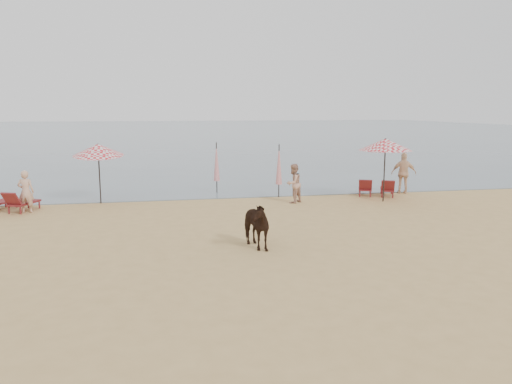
# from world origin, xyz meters

# --- Properties ---
(ground) EXTENTS (120.00, 120.00, 0.00)m
(ground) POSITION_xyz_m (0.00, 0.00, 0.00)
(ground) COLOR tan
(ground) RESTS_ON ground
(sea) EXTENTS (160.00, 140.00, 0.06)m
(sea) POSITION_xyz_m (0.00, 80.00, 0.00)
(sea) COLOR #51606B
(sea) RESTS_ON ground
(lounger_cluster_right) EXTENTS (1.95, 1.92, 0.54)m
(lounger_cluster_right) POSITION_xyz_m (6.25, 9.32, 0.37)
(lounger_cluster_right) COLOR maroon
(lounger_cluster_right) RESTS_ON ground
(umbrella_open_left_b) EXTENTS (1.98, 2.01, 2.52)m
(umbrella_open_left_b) POSITION_xyz_m (-5.46, 9.96, 2.18)
(umbrella_open_left_b) COLOR black
(umbrella_open_left_b) RESTS_ON ground
(umbrella_open_right) EXTENTS (2.15, 2.15, 2.62)m
(umbrella_open_right) POSITION_xyz_m (6.01, 8.11, 2.36)
(umbrella_open_right) COLOR black
(umbrella_open_right) RESTS_ON ground
(umbrella_closed_left) EXTENTS (0.28, 0.28, 2.30)m
(umbrella_closed_left) POSITION_xyz_m (2.00, 9.97, 1.42)
(umbrella_closed_left) COLOR black
(umbrella_closed_left) RESTS_ON ground
(umbrella_closed_right) EXTENTS (0.28, 0.28, 2.31)m
(umbrella_closed_right) POSITION_xyz_m (-0.52, 11.53, 1.42)
(umbrella_closed_right) COLOR black
(umbrella_closed_right) RESTS_ON ground
(cow) EXTENTS (1.10, 1.70, 1.33)m
(cow) POSITION_xyz_m (-0.63, 2.29, 0.66)
(cow) COLOR black
(cow) RESTS_ON ground
(beachgoer_left) EXTENTS (0.60, 0.42, 1.58)m
(beachgoer_left) POSITION_xyz_m (-7.95, 8.57, 0.79)
(beachgoer_left) COLOR tan
(beachgoer_left) RESTS_ON ground
(beachgoer_right_a) EXTENTS (0.99, 0.96, 1.60)m
(beachgoer_right_a) POSITION_xyz_m (2.26, 8.55, 0.80)
(beachgoer_right_a) COLOR tan
(beachgoer_right_a) RESTS_ON ground
(beachgoer_right_b) EXTENTS (1.18, 0.84, 1.85)m
(beachgoer_right_b) POSITION_xyz_m (7.77, 9.78, 0.93)
(beachgoer_right_b) COLOR #E2B58D
(beachgoer_right_b) RESTS_ON ground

